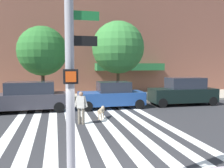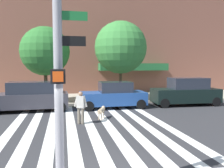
{
  "view_description": "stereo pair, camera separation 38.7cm",
  "coord_description": "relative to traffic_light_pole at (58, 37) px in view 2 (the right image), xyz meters",
  "views": [
    {
      "loc": [
        -1.35,
        -5.45,
        2.98
      ],
      "look_at": [
        1.54,
        6.59,
        1.95
      ],
      "focal_mm": 37.8,
      "sensor_mm": 36.0,
      "label": 1
    },
    {
      "loc": [
        -0.98,
        -5.54,
        2.98
      ],
      "look_at": [
        1.54,
        6.59,
        1.95
      ],
      "focal_mm": 37.8,
      "sensor_mm": 36.0,
      "label": 2
    }
  ],
  "objects": [
    {
      "name": "pedestrian_dog_walker",
      "position": [
        0.92,
        6.91,
        -2.59
      ],
      "size": [
        0.68,
        0.38,
        1.64
      ],
      "color": "#6B6051",
      "rests_on": "ground_plane"
    },
    {
      "name": "dog_on_leash",
      "position": [
        2.12,
        7.84,
        -3.08
      ],
      "size": [
        0.58,
        1.06,
        0.65
      ],
      "color": "tan",
      "rests_on": "ground_plane"
    },
    {
      "name": "sidewalk_far",
      "position": [
        1.07,
        15.35,
        -3.45
      ],
      "size": [
        80.0,
        6.0,
        0.15
      ],
      "primitive_type": "cube",
      "color": "#A19886",
      "rests_on": "ground_plane"
    },
    {
      "name": "parked_car_third_in_line",
      "position": [
        3.44,
        10.89,
        -2.66
      ],
      "size": [
        4.45,
        1.92,
        1.8
      ],
      "color": "navy",
      "rests_on": "ground_plane"
    },
    {
      "name": "crosswalk_stripes",
      "position": [
        1.32,
        6.54,
        -3.52
      ],
      "size": [
        7.65,
        11.02,
        0.01
      ],
      "color": "silver",
      "rests_on": "ground_plane"
    },
    {
      "name": "street_tree_middle",
      "position": [
        4.55,
        13.4,
        0.8
      ],
      "size": [
        4.13,
        4.13,
        6.24
      ],
      "color": "#4C3823",
      "rests_on": "sidewalk_far"
    },
    {
      "name": "traffic_light_pole",
      "position": [
        0.0,
        0.0,
        0.0
      ],
      "size": [
        0.74,
        0.46,
        5.8
      ],
      "color": "gray",
      "rests_on": "sidewalk_near"
    },
    {
      "name": "parked_car_fourth_in_line",
      "position": [
        8.89,
        10.88,
        -2.56
      ],
      "size": [
        4.9,
        2.02,
        2.02
      ],
      "color": "black",
      "rests_on": "ground_plane"
    },
    {
      "name": "parked_car_behind_first",
      "position": [
        -2.0,
        10.89,
        -2.59
      ],
      "size": [
        4.86,
        1.99,
        1.89
      ],
      "color": "#38363E",
      "rests_on": "ground_plane"
    },
    {
      "name": "ground_plane",
      "position": [
        1.07,
        6.54,
        -3.52
      ],
      "size": [
        160.0,
        160.0,
        0.0
      ],
      "primitive_type": "plane",
      "color": "#2B2B2D"
    },
    {
      "name": "street_tree_nearest",
      "position": [
        -1.2,
        13.39,
        0.44
      ],
      "size": [
        3.63,
        3.63,
        5.63
      ],
      "color": "#4C3823",
      "rests_on": "sidewalk_far"
    }
  ]
}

